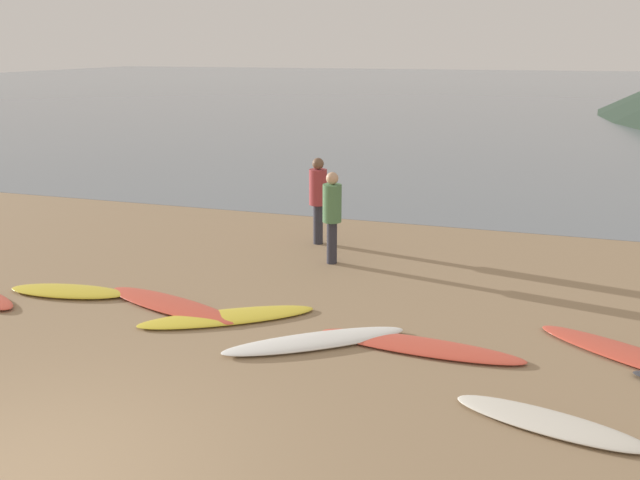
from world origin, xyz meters
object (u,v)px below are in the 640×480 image
at_px(person_1, 318,194).
at_px(surfboard_7, 549,422).
at_px(person_0, 332,210).
at_px(surfboard_4, 227,317).
at_px(surfboard_2, 68,291).
at_px(surfboard_5, 315,341).
at_px(surfboard_8, 639,358).
at_px(surfboard_6, 420,346).
at_px(surfboard_3, 171,305).

bearing_deg(person_1, surfboard_7, -19.18).
bearing_deg(person_0, surfboard_4, 74.10).
xyz_separation_m(surfboard_2, person_0, (3.57, 2.70, 0.94)).
height_order(surfboard_2, surfboard_5, surfboard_5).
distance_m(surfboard_2, surfboard_7, 7.39).
xyz_separation_m(surfboard_5, surfboard_8, (4.00, 0.74, -0.01)).
relative_size(surfboard_4, person_1, 1.48).
bearing_deg(person_0, surfboard_6, 122.63).
bearing_deg(surfboard_3, surfboard_5, 3.31).
height_order(surfboard_6, person_1, person_1).
relative_size(surfboard_7, person_1, 1.14).
relative_size(surfboard_4, surfboard_5, 1.01).
relative_size(surfboard_8, person_1, 1.53).
distance_m(surfboard_6, person_0, 3.77).
xyz_separation_m(surfboard_4, surfboard_7, (4.34, -1.54, 0.01)).
relative_size(surfboard_3, surfboard_5, 1.01).
bearing_deg(surfboard_4, person_0, 43.84).
distance_m(surfboard_3, surfboard_6, 3.80).
height_order(surfboard_5, person_0, person_0).
bearing_deg(surfboard_7, surfboard_8, 72.92).
height_order(surfboard_5, surfboard_6, surfboard_5).
height_order(surfboard_2, surfboard_4, surfboard_2).
height_order(surfboard_7, surfboard_8, surfboard_7).
bearing_deg(surfboard_4, surfboard_2, 144.48).
bearing_deg(surfboard_7, surfboard_4, 174.23).
bearing_deg(surfboard_2, person_0, 29.68).
xyz_separation_m(surfboard_2, surfboard_3, (1.84, -0.02, -0.00)).
bearing_deg(surfboard_6, surfboard_3, 178.97).
bearing_deg(surfboard_6, surfboard_7, -38.79).
distance_m(surfboard_6, surfboard_7, 2.10).
xyz_separation_m(surfboard_5, surfboard_6, (1.33, 0.28, -0.01)).
bearing_deg(surfboard_7, surfboard_3, 176.13).
xyz_separation_m(surfboard_3, surfboard_5, (2.46, -0.57, 0.00)).
distance_m(surfboard_3, person_0, 3.36).
distance_m(surfboard_5, surfboard_6, 1.36).
relative_size(surfboard_2, surfboard_5, 0.77).
height_order(surfboard_4, surfboard_6, surfboard_6).
height_order(surfboard_3, surfboard_7, surfboard_3).
bearing_deg(surfboard_3, person_0, 73.80).
distance_m(surfboard_3, surfboard_8, 6.47).
height_order(surfboard_2, surfboard_7, surfboard_2).
xyz_separation_m(surfboard_5, person_0, (-0.73, 3.29, 0.94)).
bearing_deg(surfboard_7, surfboard_5, 172.37).
bearing_deg(surfboard_6, person_0, 127.69).
height_order(surfboard_4, surfboard_8, surfboard_8).
relative_size(surfboard_4, surfboard_8, 0.97).
bearing_deg(surfboard_6, surfboard_5, -164.83).
xyz_separation_m(surfboard_3, person_1, (1.14, 3.81, 0.97)).
xyz_separation_m(surfboard_7, person_1, (-4.21, 5.51, 0.97)).
bearing_deg(person_0, surfboard_2, 35.43).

